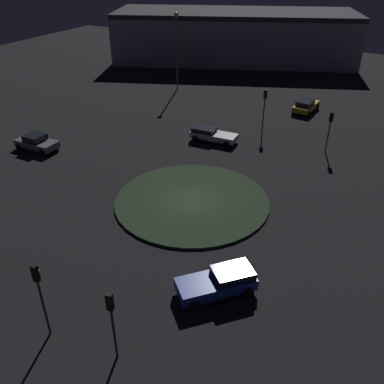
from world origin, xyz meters
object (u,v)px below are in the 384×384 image
(car_silver, at_px, (212,134))
(streetlamp_southwest, at_px, (177,39))
(car_grey, at_px, (36,142))
(car_yellow, at_px, (306,106))
(store_building, at_px, (234,36))
(traffic_light_east_near, at_px, (112,313))
(traffic_light_west, at_px, (265,103))
(traffic_light_east, at_px, (39,287))
(car_blue, at_px, (219,282))
(traffic_light_northwest, at_px, (330,124))

(car_silver, bearing_deg, streetlamp_southwest, 127.97)
(car_grey, relative_size, streetlamp_southwest, 0.43)
(car_grey, height_order, car_yellow, car_grey)
(store_building, bearing_deg, traffic_light_east_near, 85.70)
(traffic_light_east_near, distance_m, streetlamp_southwest, 42.18)
(traffic_light_west, bearing_deg, traffic_light_east, -0.88)
(car_silver, distance_m, traffic_light_west, 6.31)
(traffic_light_east_near, xyz_separation_m, store_building, (-56.46, -17.58, 0.95))
(streetlamp_southwest, relative_size, store_building, 0.24)
(traffic_light_east, xyz_separation_m, traffic_light_west, (-29.67, 0.77, -0.01))
(car_blue, relative_size, store_building, 0.11)
(car_blue, relative_size, traffic_light_east_near, 1.08)
(car_grey, xyz_separation_m, car_silver, (-9.40, 13.85, -0.04))
(car_grey, bearing_deg, store_building, 85.65)
(car_grey, xyz_separation_m, streetlamp_southwest, (-22.67, 2.56, 5.77))
(car_blue, relative_size, streetlamp_southwest, 0.45)
(streetlamp_southwest, bearing_deg, car_blue, 32.69)
(car_silver, relative_size, streetlamp_southwest, 0.48)
(car_grey, distance_m, car_silver, 16.74)
(car_yellow, distance_m, traffic_light_northwest, 10.93)
(car_blue, relative_size, car_silver, 0.95)
(car_blue, distance_m, car_silver, 20.80)
(streetlamp_southwest, bearing_deg, car_silver, 40.37)
(traffic_light_west, relative_size, store_building, 0.11)
(car_yellow, bearing_deg, traffic_light_northwest, -149.07)
(traffic_light_east_near, bearing_deg, traffic_light_west, -7.10)
(car_yellow, relative_size, traffic_light_west, 0.95)
(car_grey, xyz_separation_m, car_blue, (9.26, 23.06, 0.03))
(car_yellow, height_order, traffic_light_west, traffic_light_west)
(traffic_light_east_near, xyz_separation_m, traffic_light_west, (-29.23, -3.01, 0.25))
(traffic_light_west, height_order, streetlamp_southwest, streetlamp_southwest)
(car_yellow, height_order, car_silver, car_yellow)
(car_blue, relative_size, traffic_light_northwest, 1.12)
(traffic_light_west, bearing_deg, car_silver, -38.36)
(traffic_light_northwest, bearing_deg, car_grey, -36.29)
(car_blue, relative_size, traffic_light_west, 0.98)
(streetlamp_southwest, bearing_deg, car_yellow, 87.44)
(car_yellow, relative_size, store_building, 0.11)
(traffic_light_east, height_order, traffic_light_east_near, traffic_light_east)
(car_silver, height_order, traffic_light_east, traffic_light_east)
(car_grey, bearing_deg, car_blue, -22.14)
(car_silver, bearing_deg, traffic_light_east, -85.86)
(car_yellow, relative_size, traffic_light_east, 0.95)
(car_grey, height_order, store_building, store_building)
(traffic_light_east_near, height_order, streetlamp_southwest, streetlamp_southwest)
(car_blue, xyz_separation_m, traffic_light_east_near, (6.06, -2.54, 2.12))
(traffic_light_east_near, relative_size, traffic_light_northwest, 1.04)
(car_blue, bearing_deg, streetlamp_southwest, -103.30)
(traffic_light_northwest, height_order, streetlamp_southwest, streetlamp_southwest)
(car_yellow, xyz_separation_m, traffic_light_west, (7.98, -2.47, 2.39))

